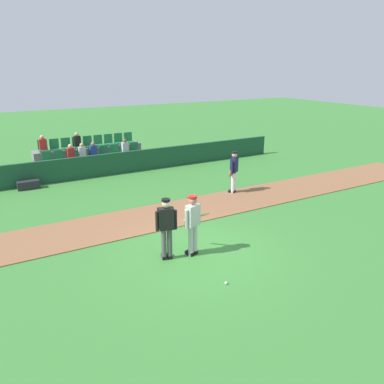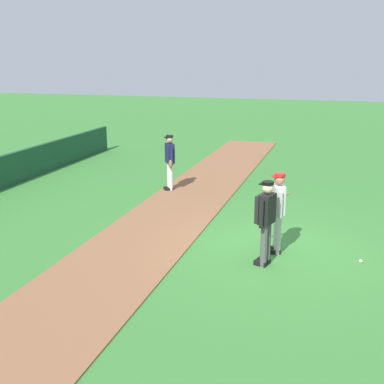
% 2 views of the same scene
% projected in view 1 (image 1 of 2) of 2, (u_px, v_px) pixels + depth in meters
% --- Properties ---
extents(ground_plane, '(80.00, 80.00, 0.00)m').
position_uv_depth(ground_plane, '(194.00, 252.00, 10.94)').
color(ground_plane, '#387A33').
extents(infield_dirt_path, '(28.00, 2.34, 0.03)m').
position_uv_depth(infield_dirt_path, '(152.00, 218.00, 13.36)').
color(infield_dirt_path, brown).
rests_on(infield_dirt_path, ground).
extents(dugout_fence, '(20.00, 0.16, 1.05)m').
position_uv_depth(dugout_fence, '(100.00, 165.00, 18.24)').
color(dugout_fence, '#19472D').
rests_on(dugout_fence, ground).
extents(stadium_bleachers, '(5.55, 2.10, 1.90)m').
position_uv_depth(stadium_bleachers, '(91.00, 160.00, 19.43)').
color(stadium_bleachers, slate).
rests_on(stadium_bleachers, ground).
extents(batter_grey_jersey, '(0.74, 0.70, 1.76)m').
position_uv_depth(batter_grey_jersey, '(193.00, 223.00, 10.49)').
color(batter_grey_jersey, '#B2B2B2').
rests_on(batter_grey_jersey, ground).
extents(umpire_home_plate, '(0.57, 0.39, 1.76)m').
position_uv_depth(umpire_home_plate, '(166.00, 225.00, 10.26)').
color(umpire_home_plate, '#4C4C4C').
rests_on(umpire_home_plate, ground).
extents(runner_navy_jersey, '(0.62, 0.45, 1.76)m').
position_uv_depth(runner_navy_jersey, '(234.00, 171.00, 15.68)').
color(runner_navy_jersey, white).
rests_on(runner_navy_jersey, ground).
extents(baseball, '(0.07, 0.07, 0.07)m').
position_uv_depth(baseball, '(226.00, 283.00, 9.32)').
color(baseball, white).
rests_on(baseball, ground).
extents(equipment_bag, '(0.90, 0.36, 0.36)m').
position_uv_depth(equipment_bag, '(28.00, 185.00, 16.43)').
color(equipment_bag, '#232328').
rests_on(equipment_bag, ground).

